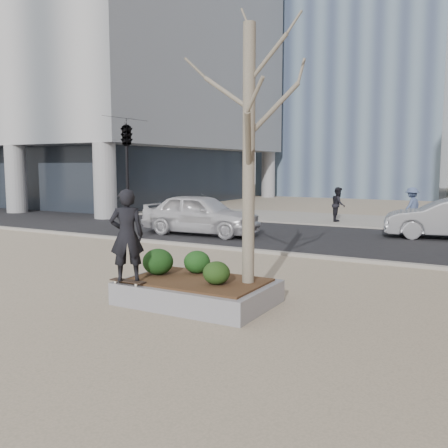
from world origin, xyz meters
The scene contains 15 objects.
ground centered at (0.00, 0.00, 0.00)m, with size 120.00×120.00×0.00m, color gray.
street centered at (0.00, 10.00, 0.01)m, with size 60.00×8.00×0.02m, color black.
far_sidewalk centered at (0.00, 17.00, 0.01)m, with size 60.00×6.00×0.02m, color gray.
planter centered at (1.00, 0.00, 0.23)m, with size 3.00×2.00×0.45m, color gray.
planter_mulch centered at (1.00, 0.00, 0.47)m, with size 2.70×1.70×0.04m, color #382314.
sycamore_tree centered at (2.00, 0.30, 3.79)m, with size 2.80×2.80×6.60m, color gray, non-canonical shape.
shrub_left centered at (0.01, -0.01, 0.77)m, with size 0.66×0.66×0.56m, color black.
shrub_middle centered at (0.66, 0.52, 0.73)m, with size 0.57×0.57×0.49m, color #133410.
shrub_right centered at (1.54, -0.17, 0.72)m, with size 0.54×0.54×0.46m, color #193410.
skateboard centered at (-0.10, -0.87, 0.49)m, with size 0.78×0.20×0.07m, color black, non-canonical shape.
skateboarder centered at (-0.10, -0.87, 1.44)m, with size 0.67×0.44×1.83m, color black.
police_car centered at (-4.31, 8.66, 0.85)m, with size 1.96×4.88×1.66m, color silver.
pedestrian_a centered at (-0.79, 16.04, 0.88)m, with size 0.83×0.65×1.71m, color black.
pedestrian_b centered at (2.64, 16.36, 0.91)m, with size 1.14×0.66×1.77m, color #45557D.
traffic_light_near centered at (-5.50, 5.60, 2.25)m, with size 0.60×2.48×4.50m, color black, non-canonical shape.
Camera 1 is at (6.33, -8.45, 2.80)m, focal length 40.00 mm.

